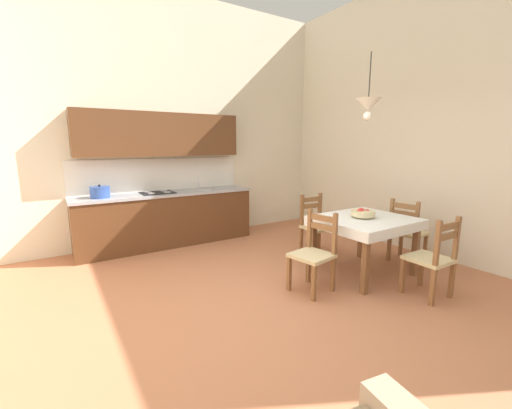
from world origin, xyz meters
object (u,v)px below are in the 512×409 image
(pendant_lamp, at_px, (368,105))
(dining_chair_window_side, at_px, (407,232))
(dining_chair_camera_side, at_px, (432,259))
(dining_table, at_px, (364,228))
(dining_chair_kitchen_side, at_px, (316,226))
(kitchen_cabinetry, at_px, (165,195))
(fruit_bowl, at_px, (363,213))
(dining_chair_tv_side, at_px, (314,254))

(pendant_lamp, bearing_deg, dining_chair_window_side, -8.30)
(dining_chair_window_side, xyz_separation_m, dining_chair_camera_side, (-0.79, -0.80, 0.00))
(dining_table, relative_size, dining_chair_camera_side, 1.27)
(dining_table, xyz_separation_m, dining_chair_camera_side, (0.07, -0.87, -0.18))
(dining_table, height_order, dining_chair_kitchen_side, dining_chair_kitchen_side)
(dining_chair_camera_side, bearing_deg, dining_chair_window_side, 45.72)
(kitchen_cabinetry, relative_size, dining_table, 2.47)
(dining_chair_window_side, bearing_deg, fruit_bowl, 174.60)
(kitchen_cabinetry, distance_m, fruit_bowl, 3.18)
(pendant_lamp, bearing_deg, dining_chair_camera_side, -85.58)
(dining_chair_tv_side, xyz_separation_m, dining_chair_window_side, (1.76, -0.03, 0.00))
(dining_table, xyz_separation_m, dining_chair_tv_side, (-0.90, -0.03, -0.18))
(fruit_bowl, bearing_deg, dining_chair_camera_side, -83.43)
(kitchen_cabinetry, xyz_separation_m, dining_chair_camera_side, (1.85, -3.55, -0.41))
(dining_chair_kitchen_side, distance_m, dining_chair_camera_side, 1.78)
(dining_chair_camera_side, height_order, fruit_bowl, dining_chair_camera_side)
(dining_chair_window_side, height_order, dining_chair_kitchen_side, same)
(dining_chair_window_side, bearing_deg, kitchen_cabinetry, 133.86)
(dining_chair_kitchen_side, distance_m, pendant_lamp, 1.92)
(kitchen_cabinetry, bearing_deg, dining_chair_kitchen_side, -44.57)
(kitchen_cabinetry, distance_m, pendant_lamp, 3.43)
(dining_chair_window_side, bearing_deg, dining_chair_kitchen_side, 130.80)
(dining_table, xyz_separation_m, dining_chair_kitchen_side, (0.01, 0.91, -0.18))
(dining_chair_kitchen_side, height_order, dining_chair_camera_side, same)
(dining_chair_tv_side, bearing_deg, dining_chair_kitchen_side, 45.79)
(fruit_bowl, bearing_deg, dining_table, -31.66)
(dining_chair_tv_side, relative_size, fruit_bowl, 3.10)
(dining_table, bearing_deg, kitchen_cabinetry, 123.57)
(dining_table, xyz_separation_m, pendant_lamp, (0.00, 0.06, 1.54))
(dining_chair_tv_side, distance_m, fruit_bowl, 0.95)
(dining_table, height_order, pendant_lamp, pendant_lamp)
(dining_chair_tv_side, distance_m, dining_chair_kitchen_side, 1.32)
(dining_chair_tv_side, xyz_separation_m, dining_chair_camera_side, (0.98, -0.84, 0.00))
(dining_chair_window_side, distance_m, pendant_lamp, 1.93)
(dining_chair_window_side, distance_m, dining_chair_camera_side, 1.12)
(dining_table, distance_m, dining_chair_window_side, 0.88)
(fruit_bowl, xyz_separation_m, pendant_lamp, (0.03, 0.04, 1.35))
(pendant_lamp, bearing_deg, kitchen_cabinetry, 124.20)
(kitchen_cabinetry, xyz_separation_m, pendant_lamp, (1.78, -2.62, 1.31))
(dining_chair_tv_side, height_order, pendant_lamp, pendant_lamp)
(dining_table, distance_m, dining_chair_camera_side, 0.89)
(dining_table, relative_size, dining_chair_kitchen_side, 1.27)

